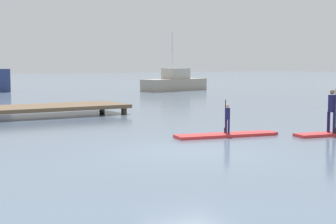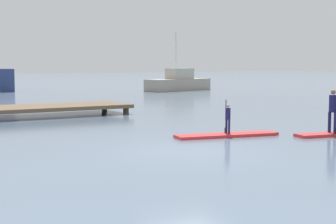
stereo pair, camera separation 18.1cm
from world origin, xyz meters
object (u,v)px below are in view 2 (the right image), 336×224
Objects in this scene: paddler_child_solo at (228,117)px; fishing_boat_green_midground at (178,83)px; paddleboard_near at (227,135)px; paddler_adult at (333,108)px.

paddler_child_solo is 30.82m from fishing_boat_green_midground.
paddler_child_solo is at bearing 33.70° from paddleboard_near.
paddler_child_solo reaches higher than paddleboard_near.
paddler_adult is (3.20, -1.77, 0.29)m from paddler_child_solo.
fishing_boat_green_midground reaches higher than paddleboard_near.
paddler_child_solo is at bearing 151.04° from paddler_adult.
paddleboard_near is 0.62m from paddler_child_solo.
paddler_adult is at bearing -112.74° from fishing_boat_green_midground.
paddler_child_solo is 0.75× the size of paddler_adult.
paddler_child_solo is at bearing -119.51° from fishing_boat_green_midground.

